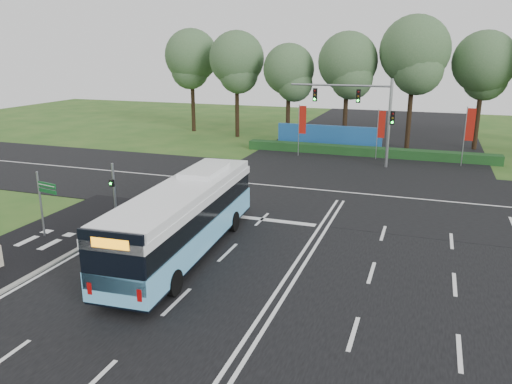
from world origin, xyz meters
TOP-DOWN VIEW (x-y plane):
  - ground at (0.00, 0.00)m, footprint 120.00×120.00m
  - road_main at (0.00, 0.00)m, footprint 20.00×120.00m
  - road_cross at (0.00, 12.00)m, footprint 120.00×14.00m
  - bike_path at (-12.50, -3.00)m, footprint 5.00×18.00m
  - kerb_strip at (-10.10, -3.00)m, footprint 0.25×18.00m
  - city_bus at (-5.10, -0.71)m, footprint 3.34×12.42m
  - pedestrian_signal at (-10.70, 1.92)m, footprint 0.31×0.41m
  - street_sign at (-12.58, -1.17)m, footprint 1.31×0.34m
  - banner_flag_left at (-5.58, 22.55)m, footprint 0.67×0.08m
  - banner_flag_mid at (1.11, 23.27)m, footprint 0.64×0.07m
  - banner_flag_right at (7.98, 22.83)m, footprint 0.71×0.12m
  - traffic_light_gantry at (0.21, 20.50)m, footprint 8.41×0.28m
  - hedge at (0.00, 24.50)m, footprint 22.00×1.20m
  - blue_hoarding at (-4.00, 27.00)m, footprint 10.00×0.30m
  - eucalyptus_row at (0.51, 30.43)m, footprint 47.61×9.51m

SIDE VIEW (x-z plane):
  - ground at x=0.00m, z-range 0.00..0.00m
  - road_main at x=0.00m, z-range 0.00..0.04m
  - road_cross at x=0.00m, z-range 0.00..0.05m
  - bike_path at x=-12.50m, z-range 0.00..0.06m
  - kerb_strip at x=-10.10m, z-range 0.00..0.12m
  - hedge at x=0.00m, z-range 0.00..0.80m
  - blue_hoarding at x=-4.00m, z-range 0.00..2.20m
  - city_bus at x=-5.10m, z-range 0.01..3.54m
  - pedestrian_signal at x=-10.70m, z-range 0.16..3.49m
  - street_sign at x=-12.58m, z-range 0.48..3.89m
  - banner_flag_mid at x=1.11m, z-range 0.66..4.96m
  - banner_flag_left at x=-5.58m, z-range 0.69..5.24m
  - banner_flag_right at x=7.98m, z-range 0.72..5.55m
  - traffic_light_gantry at x=0.21m, z-range 1.16..8.16m
  - eucalyptus_row at x=0.51m, z-range 2.19..14.44m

